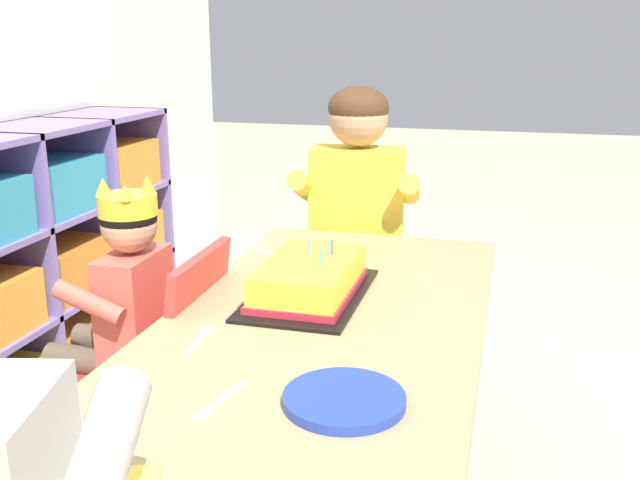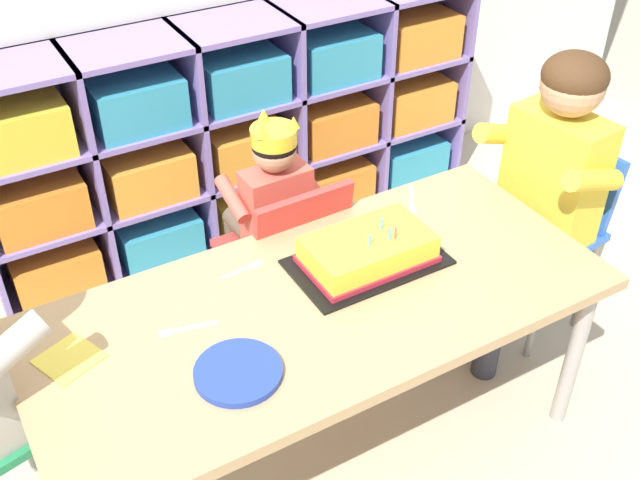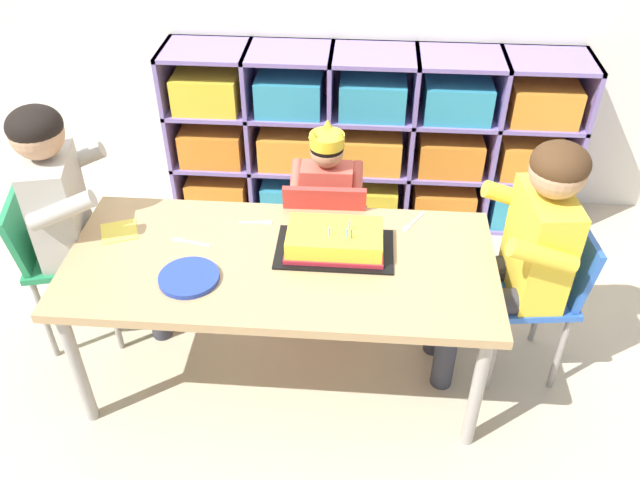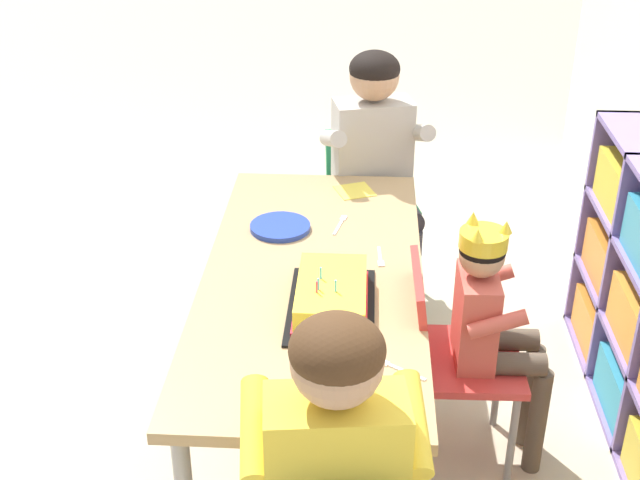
{
  "view_description": "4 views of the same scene",
  "coord_description": "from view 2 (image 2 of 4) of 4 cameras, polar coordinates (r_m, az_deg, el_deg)",
  "views": [
    {
      "loc": [
        -1.34,
        -0.37,
        1.17
      ],
      "look_at": [
        0.15,
        0.03,
        0.73
      ],
      "focal_mm": 40.37,
      "sensor_mm": 36.0,
      "label": 1
    },
    {
      "loc": [
        -0.75,
        -1.28,
        1.88
      ],
      "look_at": [
        0.04,
        0.07,
        0.71
      ],
      "focal_mm": 42.87,
      "sensor_mm": 36.0,
      "label": 2
    },
    {
      "loc": [
        0.28,
        -1.78,
        2.05
      ],
      "look_at": [
        0.14,
        0.06,
        0.63
      ],
      "focal_mm": 37.0,
      "sensor_mm": 36.0,
      "label": 3
    },
    {
      "loc": [
        2.28,
        0.16,
        1.93
      ],
      "look_at": [
        0.02,
        0.02,
        0.71
      ],
      "focal_mm": 47.92,
      "sensor_mm": 36.0,
      "label": 4
    }
  ],
  "objects": [
    {
      "name": "fork_scattered_mid_table",
      "position": [
        2.35,
        6.89,
        2.93
      ],
      "size": [
        0.09,
        0.13,
        0.0
      ],
      "rotation": [
        0.0,
        0.0,
        0.99
      ],
      "color": "white",
      "rests_on": "activity_table"
    },
    {
      "name": "fork_at_table_front_edge",
      "position": [
        2.07,
        -5.56,
        -2.14
      ],
      "size": [
        0.13,
        0.02,
        0.0
      ],
      "rotation": [
        0.0,
        0.0,
        3.21
      ],
      "color": "white",
      "rests_on": "activity_table"
    },
    {
      "name": "child_with_crown",
      "position": [
        2.43,
        -3.77,
        2.91
      ],
      "size": [
        0.3,
        0.31,
        0.85
      ],
      "rotation": [
        0.0,
        0.0,
        3.16
      ],
      "color": "#D15647",
      "rests_on": "ground"
    },
    {
      "name": "classroom_chair_guest_side",
      "position": [
        2.65,
        16.97,
        1.24
      ],
      "size": [
        0.36,
        0.35,
        0.67
      ],
      "rotation": [
        0.0,
        0.0,
        -1.46
      ],
      "color": "blue",
      "rests_on": "ground"
    },
    {
      "name": "paper_plate_stack",
      "position": [
        1.79,
        -6.13,
        -9.78
      ],
      "size": [
        0.21,
        0.21,
        0.02
      ],
      "primitive_type": "cylinder",
      "color": "#233DA3",
      "rests_on": "activity_table"
    },
    {
      "name": "paper_napkin_square",
      "position": [
        1.91,
        -18.21,
        -8.39
      ],
      "size": [
        0.17,
        0.17,
        0.0
      ],
      "primitive_type": "cube",
      "rotation": [
        0.0,
        0.0,
        0.38
      ],
      "color": "#F4DB4C",
      "rests_on": "activity_table"
    },
    {
      "name": "ground",
      "position": [
        2.39,
        0.01,
        -15.0
      ],
      "size": [
        16.0,
        16.0,
        0.0
      ],
      "primitive_type": "plane",
      "color": "beige"
    },
    {
      "name": "birthday_cake_on_tray",
      "position": [
        2.07,
        3.58,
        -0.92
      ],
      "size": [
        0.42,
        0.25,
        0.12
      ],
      "color": "black",
      "rests_on": "activity_table"
    },
    {
      "name": "fork_beside_plate_stack",
      "position": [
        1.92,
        -10.06,
        -6.55
      ],
      "size": [
        0.15,
        0.05,
        0.0
      ],
      "rotation": [
        0.0,
        0.0,
        6.07
      ],
      "color": "white",
      "rests_on": "activity_table"
    },
    {
      "name": "guest_at_table_side",
      "position": [
        2.46,
        16.23,
        4.46
      ],
      "size": [
        0.45,
        0.43,
        1.02
      ],
      "rotation": [
        0.0,
        0.0,
        -1.46
      ],
      "color": "yellow",
      "rests_on": "ground"
    },
    {
      "name": "activity_table",
      "position": [
        2.0,
        0.01,
        -5.6
      ],
      "size": [
        1.52,
        0.68,
        0.58
      ],
      "color": "tan",
      "rests_on": "ground"
    },
    {
      "name": "classroom_chair_blue",
      "position": [
        2.42,
        -2.37,
        -0.86
      ],
      "size": [
        0.36,
        0.35,
        0.68
      ],
      "rotation": [
        0.0,
        0.0,
        3.16
      ],
      "color": "red",
      "rests_on": "ground"
    },
    {
      "name": "storage_cubby_shelf",
      "position": [
        3.02,
        -5.93,
        7.48
      ],
      "size": [
        2.0,
        0.32,
        0.89
      ],
      "color": "#7F6BB2",
      "rests_on": "ground"
    }
  ]
}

